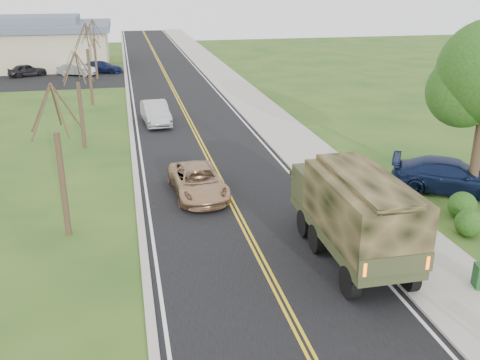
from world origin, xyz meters
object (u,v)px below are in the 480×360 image
object	(u,v)px
sedan_silver	(156,113)
pickup_navy	(451,176)
suv_champagne	(198,181)
military_truck	(354,209)

from	to	relation	value
sedan_silver	pickup_navy	distance (m)	20.51
pickup_navy	suv_champagne	bearing A→B (deg)	110.22
suv_champagne	pickup_navy	bearing A→B (deg)	-14.01
military_truck	suv_champagne	bearing A→B (deg)	122.26
military_truck	suv_champagne	world-z (taller)	military_truck
sedan_silver	pickup_navy	world-z (taller)	pickup_navy
sedan_silver	pickup_navy	xyz separation A→B (m)	(12.86, -15.98, 0.02)
pickup_navy	military_truck	bearing A→B (deg)	155.75
suv_champagne	pickup_navy	xyz separation A→B (m)	(11.82, -2.18, 0.12)
military_truck	sedan_silver	distance (m)	21.85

